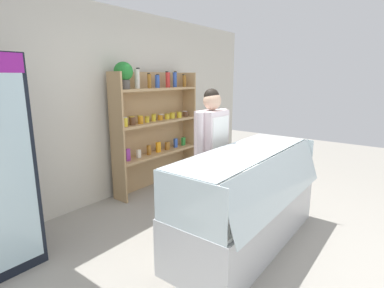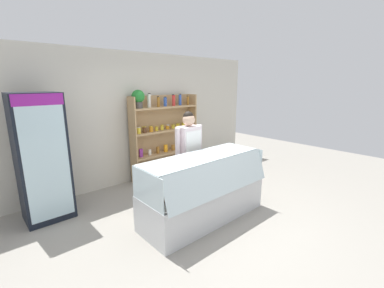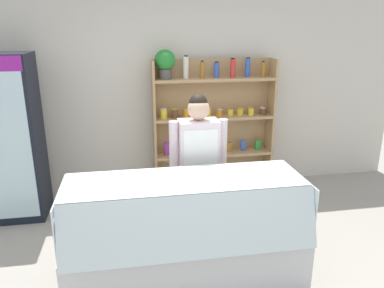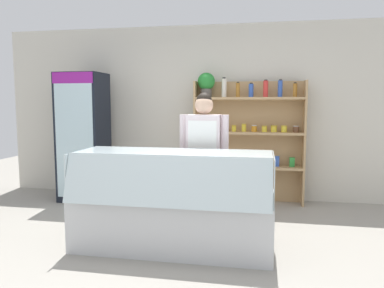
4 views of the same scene
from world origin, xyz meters
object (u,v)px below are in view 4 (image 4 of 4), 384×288
(deli_display_case, at_px, (173,218))
(shop_clerk, at_px, (204,150))
(shelving_unit, at_px, (244,130))
(drinks_fridge, at_px, (83,137))

(deli_display_case, bearing_deg, shop_clerk, 69.12)
(shelving_unit, relative_size, shop_clerk, 1.20)
(drinks_fridge, bearing_deg, shop_clerk, -27.09)
(shelving_unit, xyz_separation_m, shop_clerk, (-0.39, -1.38, -0.14))
(drinks_fridge, bearing_deg, deli_display_case, -42.33)
(deli_display_case, relative_size, shop_clerk, 1.25)
(drinks_fridge, height_order, shelving_unit, same)
(drinks_fridge, relative_size, deli_display_case, 0.96)
(drinks_fridge, distance_m, deli_display_case, 2.53)
(shelving_unit, relative_size, deli_display_case, 0.96)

